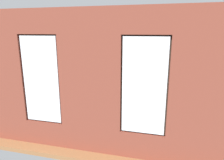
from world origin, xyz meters
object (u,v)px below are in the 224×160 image
Objects in this scene: potted_plant_between_couches at (123,118)px; table_plant_small at (114,91)px; cup_ceramic at (98,92)px; tv_flatscreen at (45,76)px; couch_left at (203,109)px; potted_plant_by_left_couch at (184,96)px; remote_black at (124,93)px; potted_plant_near_tv at (42,87)px; coffee_table at (111,94)px; papasan_chair at (117,82)px; media_console at (46,90)px; potted_plant_corner_near_left at (198,80)px; potted_plant_mid_room_small at (138,92)px; couch_by_window at (72,120)px.

table_plant_small is at bearing -70.54° from potted_plant_between_couches.
tv_flatscreen is (2.33, -0.33, 0.38)m from cup_ceramic.
potted_plant_by_left_couch is at bearing -163.37° from couch_left.
potted_plant_near_tv is (2.65, 1.02, 0.31)m from remote_black.
papasan_chair is at bearing -85.11° from coffee_table.
coffee_table is 2.79m from media_console.
media_console is (2.33, -0.33, -0.20)m from cup_ceramic.
papasan_chair is at bearing -151.96° from tv_flatscreen.
tv_flatscreen is (2.89, -0.33, 0.30)m from table_plant_small.
cup_ceramic is at bearing 27.19° from potted_plant_corner_near_left.
coffee_table is 1.64× the size of tv_flatscreen.
cup_ceramic is 4.02m from potted_plant_corner_near_left.
potted_plant_near_tv is (2.23, 0.87, 0.37)m from coffee_table.
table_plant_small reaches higher than coffee_table.
potted_plant_mid_room_small reaches higher than media_console.
remote_black is 0.55m from potted_plant_mid_room_small.
couch_left is 2.89m from table_plant_small.
coffee_table is 2.42m from potted_plant_near_tv.
potted_plant_mid_room_small is (1.66, 0.49, 0.16)m from potted_plant_by_left_couch.
coffee_table is 1.21× the size of media_console.
potted_plant_corner_near_left is (-2.29, -3.86, 0.16)m from potted_plant_between_couches.
media_console is at bearing 132.30° from remote_black.
potted_plant_corner_near_left is at bearing -16.93° from remote_black.
potted_plant_near_tv is at bearing 17.44° from table_plant_small.
tv_flatscreen is at bearing 7.29° from potted_plant_by_left_couch.
potted_plant_mid_room_small is (-1.41, -2.60, 0.08)m from couch_by_window.
media_console is at bearing -6.54° from table_plant_small.
potted_plant_mid_room_small is at bearing 16.56° from potted_plant_by_left_couch.
potted_plant_corner_near_left is at bearing -165.70° from media_console.
potted_plant_near_tv is at bearing 154.24° from remote_black.
potted_plant_near_tv reaches higher than media_console.
couch_by_window is 7.65× the size of table_plant_small.
remote_black is 0.14× the size of media_console.
potted_plant_between_couches is (-3.06, 1.29, -0.21)m from potted_plant_near_tv.
potted_plant_mid_room_small is (-3.68, -0.19, 0.15)m from media_console.
papasan_chair is 1.60m from potted_plant_mid_room_small.
potted_plant_between_couches is (2.14, 1.59, 0.20)m from couch_left.
potted_plant_near_tv reaches higher than cup_ceramic.
potted_plant_mid_room_small reaches higher than cup_ceramic.
potted_plant_corner_near_left is (-5.90, -1.50, 0.43)m from media_console.
papasan_chair is 2.48× the size of potted_plant_by_left_couch.
potted_plant_near_tv is at bearing 117.06° from tv_flatscreen.
couch_by_window is at bearing 61.60° from potted_plant_mid_room_small.
couch_by_window is 1.17× the size of coffee_table.
media_console is (2.89, -0.33, -0.29)m from table_plant_small.
couch_left is 2.02× the size of papasan_chair.
media_console is (3.19, -0.05, -0.17)m from remote_black.
table_plant_small is at bearing -180.00° from cup_ceramic.
coffee_table is 6.53× the size of table_plant_small.
papasan_chair is (0.55, -1.46, -0.01)m from remote_black.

